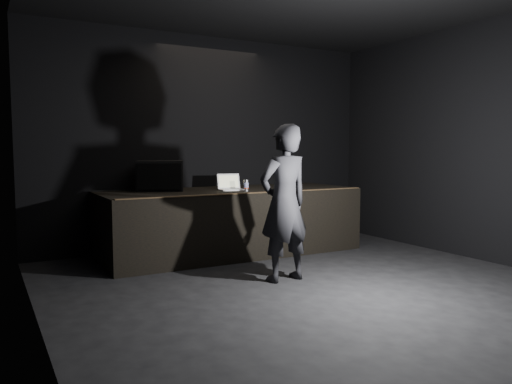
{
  "coord_description": "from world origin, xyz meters",
  "views": [
    {
      "loc": [
        -3.42,
        -4.28,
        1.64
      ],
      "look_at": [
        0.23,
        2.3,
        0.99
      ],
      "focal_mm": 35.0,
      "sensor_mm": 36.0,
      "label": 1
    }
  ],
  "objects": [
    {
      "name": "ground",
      "position": [
        0.0,
        0.0,
        0.0
      ],
      "size": [
        7.0,
        7.0,
        0.0
      ],
      "primitive_type": "plane",
      "color": "black",
      "rests_on": "ground"
    },
    {
      "name": "room_walls",
      "position": [
        0.0,
        0.0,
        2.02
      ],
      "size": [
        6.1,
        7.1,
        3.52
      ],
      "color": "black",
      "rests_on": "ground"
    },
    {
      "name": "stage_riser",
      "position": [
        0.0,
        2.73,
        0.5
      ],
      "size": [
        4.0,
        1.5,
        1.0
      ],
      "primitive_type": "cube",
      "color": "black",
      "rests_on": "ground"
    },
    {
      "name": "riser_lip",
      "position": [
        0.0,
        2.02,
        1.01
      ],
      "size": [
        3.92,
        0.1,
        0.01
      ],
      "primitive_type": "cube",
      "color": "brown",
      "rests_on": "stage_riser"
    },
    {
      "name": "stage_monitor",
      "position": [
        -1.02,
        3.05,
        1.23
      ],
      "size": [
        0.82,
        0.71,
        0.46
      ],
      "rotation": [
        0.0,
        0.0,
        -0.37
      ],
      "color": "black",
      "rests_on": "stage_riser"
    },
    {
      "name": "cable",
      "position": [
        -1.58,
        3.3,
        1.01
      ],
      "size": [
        0.86,
        0.15,
        0.02
      ],
      "primitive_type": "cylinder",
      "rotation": [
        0.0,
        1.57,
        -0.16
      ],
      "color": "black",
      "rests_on": "stage_riser"
    },
    {
      "name": "laptop",
      "position": [
        -0.03,
        2.66,
        1.06
      ],
      "size": [
        0.4,
        0.37,
        0.25
      ],
      "rotation": [
        0.0,
        0.0,
        -0.14
      ],
      "color": "white",
      "rests_on": "stage_riser"
    },
    {
      "name": "beer_can",
      "position": [
        0.08,
        2.33,
        1.09
      ],
      "size": [
        0.07,
        0.07,
        0.18
      ],
      "color": "silver",
      "rests_on": "stage_riser"
    },
    {
      "name": "plastic_cup",
      "position": [
        -0.07,
        2.99,
        1.05
      ],
      "size": [
        0.08,
        0.08,
        0.11
      ],
      "primitive_type": "cylinder",
      "color": "white",
      "rests_on": "stage_riser"
    },
    {
      "name": "wii_remote",
      "position": [
        0.87,
        2.18,
        1.01
      ],
      "size": [
        0.04,
        0.14,
        0.03
      ],
      "primitive_type": "cube",
      "rotation": [
        0.0,
        0.0,
        0.06
      ],
      "color": "silver",
      "rests_on": "stage_riser"
    },
    {
      "name": "person",
      "position": [
        -0.15,
        0.9,
        0.97
      ],
      "size": [
        0.75,
        0.53,
        1.94
      ],
      "primitive_type": "imported",
      "rotation": [
        0.0,
        0.0,
        3.24
      ],
      "color": "black",
      "rests_on": "ground"
    }
  ]
}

